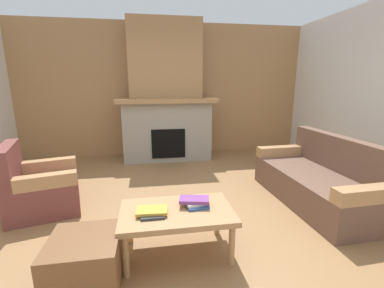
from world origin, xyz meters
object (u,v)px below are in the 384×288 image
couch (320,181)px  coffee_table (177,215)px  fireplace (166,101)px  ottoman (86,262)px  armchair (39,188)px

couch → coffee_table: couch is taller
fireplace → ottoman: 3.65m
coffee_table → ottoman: coffee_table is taller
couch → ottoman: (-2.68, -1.02, -0.09)m
armchair → coffee_table: size_ratio=0.93×
coffee_table → ottoman: 0.80m
fireplace → coffee_table: bearing=-92.5°
couch → armchair: (-3.49, 0.33, 0.01)m
couch → ottoman: couch is taller
fireplace → armchair: bearing=-129.3°
fireplace → couch: (1.81, -2.40, -0.88)m
ottoman → armchair: bearing=121.1°
couch → armchair: same height
armchair → couch: bearing=-5.4°
coffee_table → armchair: bearing=145.2°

